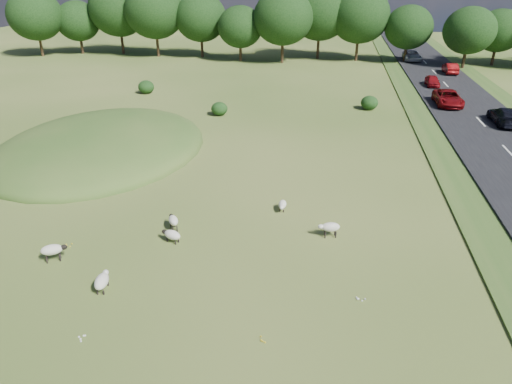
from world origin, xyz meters
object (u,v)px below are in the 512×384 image
at_px(sheep_3, 102,281).
at_px(car_2, 416,38).
at_px(sheep_1, 172,235).
at_px(car_6, 448,98).
at_px(car_0, 432,81).
at_px(sheep_5, 173,220).
at_px(car_3, 450,68).
at_px(sheep_0, 53,250).
at_px(car_1, 412,55).
at_px(sheep_2, 282,205).
at_px(car_7, 505,116).
at_px(sheep_4, 330,227).

bearing_deg(sheep_3, car_2, -25.32).
xyz_separation_m(sheep_1, car_2, (23.60, 80.50, 0.58)).
relative_size(sheep_1, car_6, 0.23).
relative_size(sheep_1, car_0, 0.34).
relative_size(sheep_5, car_2, 0.22).
distance_m(car_3, car_6, 17.96).
bearing_deg(sheep_3, sheep_0, 54.39).
xyz_separation_m(sheep_3, car_1, (21.54, 62.22, 0.53)).
xyz_separation_m(sheep_1, sheep_2, (5.32, 4.47, -0.05)).
height_order(sheep_0, car_3, car_3).
relative_size(sheep_1, car_2, 0.23).
xyz_separation_m(sheep_3, car_6, (21.54, 34.78, 0.53)).
bearing_deg(car_0, car_2, 84.71).
relative_size(sheep_2, car_6, 0.19).
bearing_deg(car_7, sheep_1, 45.89).
bearing_deg(sheep_3, car_7, -50.12).
bearing_deg(car_6, sheep_0, -127.06).
distance_m(car_3, car_7, 23.62).
distance_m(sheep_3, car_6, 40.92).
distance_m(sheep_1, sheep_5, 1.33).
relative_size(sheep_0, car_3, 0.30).
xyz_separation_m(sheep_2, sheep_3, (-7.07, -8.84, 0.09)).
bearing_deg(sheep_0, car_2, 42.74).
bearing_deg(sheep_5, car_6, -66.04).
xyz_separation_m(car_1, car_2, (3.80, 22.65, 0.01)).
bearing_deg(car_3, sheep_1, 63.80).
xyz_separation_m(car_3, car_6, (-3.80, -17.55, 0.05)).
height_order(car_1, car_6, same).
height_order(sheep_4, sheep_5, sheep_4).
bearing_deg(sheep_0, sheep_3, -55.10).
height_order(car_0, car_3, car_3).
bearing_deg(sheep_5, car_0, -59.18).
xyz_separation_m(sheep_5, car_2, (23.95, 79.22, 0.45)).
distance_m(sheep_0, sheep_5, 6.20).
relative_size(car_0, car_3, 0.86).
bearing_deg(car_0, sheep_4, -107.19).
xyz_separation_m(sheep_5, car_0, (20.15, 38.21, 0.31)).
distance_m(sheep_1, car_3, 53.46).
bearing_deg(car_2, sheep_5, 73.18).
bearing_deg(sheep_0, car_3, 32.21).
height_order(car_1, car_7, car_1).
bearing_deg(car_1, sheep_2, -105.18).
bearing_deg(sheep_1, car_6, -102.83).
height_order(sheep_4, car_6, car_6).
relative_size(sheep_4, sheep_5, 1.08).
height_order(sheep_3, sheep_5, sheep_5).
distance_m(sheep_2, sheep_5, 6.52).
bearing_deg(car_3, sheep_3, 64.16).
distance_m(sheep_3, car_0, 48.86).
distance_m(sheep_2, car_2, 78.19).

